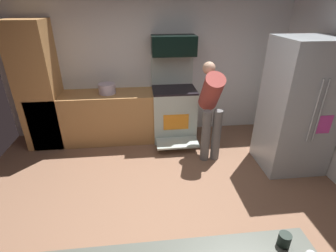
{
  "coord_description": "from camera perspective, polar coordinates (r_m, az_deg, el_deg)",
  "views": [
    {
      "loc": [
        -0.2,
        -2.25,
        2.33
      ],
      "look_at": [
        0.08,
        0.3,
        1.05
      ],
      "focal_mm": 26.78,
      "sensor_mm": 36.0,
      "label": 1
    }
  ],
  "objects": [
    {
      "name": "microwave",
      "position": [
        4.4,
        1.29,
        17.87
      ],
      "size": [
        0.74,
        0.38,
        0.32
      ],
      "primitive_type": "cube",
      "color": "black",
      "rests_on": "oven_range"
    },
    {
      "name": "oven_range",
      "position": [
        4.63,
        1.3,
        3.31
      ],
      "size": [
        0.76,
        1.01,
        1.51
      ],
      "color": "#B0C1B8",
      "rests_on": "ground"
    },
    {
      "name": "person_cook",
      "position": [
        3.94,
        9.76,
        4.65
      ],
      "size": [
        0.31,
        0.63,
        1.5
      ],
      "color": "#616161",
      "rests_on": "ground"
    },
    {
      "name": "ground_plane",
      "position": [
        3.25,
        -0.93,
        -19.52
      ],
      "size": [
        5.2,
        4.8,
        0.02
      ],
      "primitive_type": "cube",
      "color": "brown"
    },
    {
      "name": "stock_pot",
      "position": [
        4.48,
        -13.71,
        8.27
      ],
      "size": [
        0.29,
        0.29,
        0.17
      ],
      "primitive_type": "cylinder",
      "color": "#BFB1C6",
      "rests_on": "lower_cabinet_run"
    },
    {
      "name": "lower_cabinet_run",
      "position": [
        4.68,
        -14.35,
        1.96
      ],
      "size": [
        2.4,
        0.6,
        0.9
      ],
      "primitive_type": "cube",
      "color": "#B17D48",
      "rests_on": "ground"
    },
    {
      "name": "refrigerator",
      "position": [
        4.06,
        27.56,
        3.76
      ],
      "size": [
        0.87,
        0.78,
        1.93
      ],
      "color": "#B4BFC6",
      "rests_on": "ground"
    },
    {
      "name": "wall_back",
      "position": [
        4.71,
        -3.81,
        13.81
      ],
      "size": [
        5.2,
        0.12,
        2.6
      ],
      "primitive_type": "cube",
      "color": "silver",
      "rests_on": "ground"
    },
    {
      "name": "mug_coffee",
      "position": [
        1.93,
        24.96,
        -22.39
      ],
      "size": [
        0.08,
        0.08,
        0.09
      ],
      "primitive_type": "cylinder",
      "color": "black",
      "rests_on": "counter_island"
    },
    {
      "name": "cabinet_column",
      "position": [
        4.74,
        -27.32,
        7.87
      ],
      "size": [
        0.6,
        0.6,
        2.1
      ],
      "primitive_type": "cube",
      "color": "#B17D48",
      "rests_on": "ground"
    }
  ]
}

